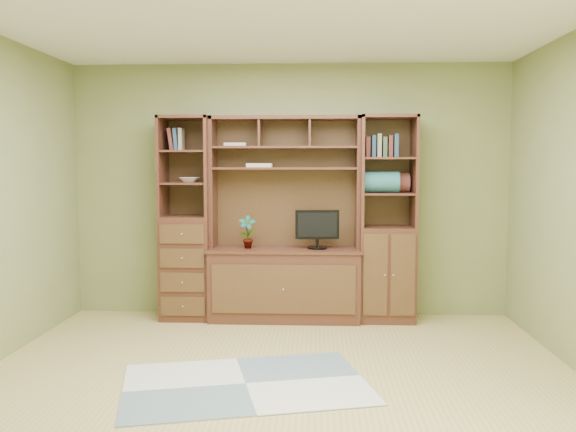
{
  "coord_description": "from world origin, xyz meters",
  "views": [
    {
      "loc": [
        0.28,
        -4.33,
        1.57
      ],
      "look_at": [
        0.02,
        1.2,
        1.1
      ],
      "focal_mm": 38.0,
      "sensor_mm": 36.0,
      "label": 1
    }
  ],
  "objects_px": {
    "center_hutch": "(285,219)",
    "right_tower": "(387,219)",
    "monitor": "(317,222)",
    "left_tower": "(187,218)"
  },
  "relations": [
    {
      "from": "center_hutch",
      "to": "monitor",
      "type": "height_order",
      "value": "center_hutch"
    },
    {
      "from": "center_hutch",
      "to": "left_tower",
      "type": "bearing_deg",
      "value": 177.71
    },
    {
      "from": "center_hutch",
      "to": "monitor",
      "type": "distance_m",
      "value": 0.33
    },
    {
      "from": "center_hutch",
      "to": "right_tower",
      "type": "xyz_separation_m",
      "value": [
        1.02,
        0.04,
        0.0
      ]
    },
    {
      "from": "center_hutch",
      "to": "left_tower",
      "type": "relative_size",
      "value": 1.0
    },
    {
      "from": "monitor",
      "to": "left_tower",
      "type": "bearing_deg",
      "value": 172.87
    },
    {
      "from": "left_tower",
      "to": "monitor",
      "type": "xyz_separation_m",
      "value": [
        1.33,
        -0.07,
        -0.03
      ]
    },
    {
      "from": "center_hutch",
      "to": "monitor",
      "type": "bearing_deg",
      "value": -6.12
    },
    {
      "from": "right_tower",
      "to": "monitor",
      "type": "distance_m",
      "value": 0.7
    },
    {
      "from": "right_tower",
      "to": "monitor",
      "type": "relative_size",
      "value": 3.84
    }
  ]
}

